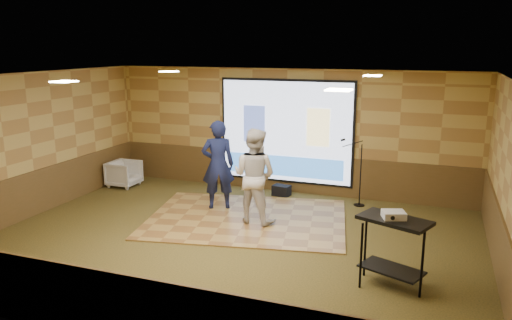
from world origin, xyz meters
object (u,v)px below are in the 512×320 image
(projector_screen, at_px, (286,133))
(player_right, at_px, (254,176))
(player_left, at_px, (218,165))
(projector, at_px, (394,215))
(dance_floor, at_px, (247,218))
(duffel_bag, at_px, (281,190))
(av_table, at_px, (393,238))
(mic_stand, at_px, (357,184))
(banquet_chair, at_px, (124,174))

(projector_screen, distance_m, player_right, 2.40)
(player_left, distance_m, projector, 4.60)
(dance_floor, distance_m, duffel_bag, 1.86)
(duffel_bag, bearing_deg, av_table, -52.73)
(projector_screen, bearing_deg, dance_floor, -93.90)
(av_table, xyz_separation_m, mic_stand, (-1.11, 3.73, -0.28))
(projector_screen, relative_size, dance_floor, 0.82)
(av_table, distance_m, duffel_bag, 4.88)
(duffel_bag, bearing_deg, player_right, -88.81)
(projector, height_order, mic_stand, mic_stand)
(projector, bearing_deg, banquet_chair, 135.35)
(av_table, xyz_separation_m, projector, (-0.02, 0.00, 0.35))
(dance_floor, distance_m, av_table, 3.77)
(projector_screen, xyz_separation_m, av_table, (2.95, -4.21, -0.71))
(banquet_chair, bearing_deg, mic_stand, -85.27)
(projector, xyz_separation_m, mic_stand, (-1.09, 3.73, -0.63))
(projector_screen, distance_m, dance_floor, 2.66)
(banquet_chair, bearing_deg, duffel_bag, -81.48)
(player_left, bearing_deg, av_table, 121.85)
(player_left, bearing_deg, banquet_chair, -41.78)
(projector_screen, bearing_deg, banquet_chair, -166.23)
(projector, bearing_deg, duffel_bag, 107.45)
(projector_screen, xyz_separation_m, mic_stand, (1.84, -0.48, -0.98))
(duffel_bag, bearing_deg, player_left, -125.11)
(dance_floor, bearing_deg, player_left, 153.57)
(projector_screen, xyz_separation_m, dance_floor, (-0.15, -2.21, -1.46))
(player_left, xyz_separation_m, banquet_chair, (-3.02, 0.82, -0.67))
(projector_screen, relative_size, projector, 10.44)
(player_left, height_order, player_right, player_left)
(projector_screen, height_order, player_left, projector_screen)
(mic_stand, relative_size, duffel_bag, 3.73)
(mic_stand, bearing_deg, av_table, -74.75)
(dance_floor, distance_m, banquet_chair, 4.05)
(player_right, relative_size, mic_stand, 1.26)
(dance_floor, xyz_separation_m, player_left, (-0.83, 0.41, 0.99))
(dance_floor, bearing_deg, av_table, -32.84)
(av_table, distance_m, projector, 0.35)
(projector, bearing_deg, mic_stand, 86.63)
(mic_stand, bearing_deg, player_right, -134.90)
(dance_floor, xyz_separation_m, projector, (3.08, -2.00, 1.11))
(mic_stand, height_order, banquet_chair, mic_stand)
(projector, bearing_deg, projector_screen, 105.20)
(player_right, bearing_deg, player_left, -19.44)
(banquet_chair, bearing_deg, dance_floor, -107.87)
(dance_floor, height_order, player_right, player_right)
(mic_stand, bearing_deg, banquet_chair, -176.44)
(player_right, bearing_deg, projector_screen, -80.08)
(player_left, xyz_separation_m, player_right, (1.05, -0.55, -0.01))
(av_table, bearing_deg, banquet_chair, 155.05)
(projector, bearing_deg, av_table, -23.30)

